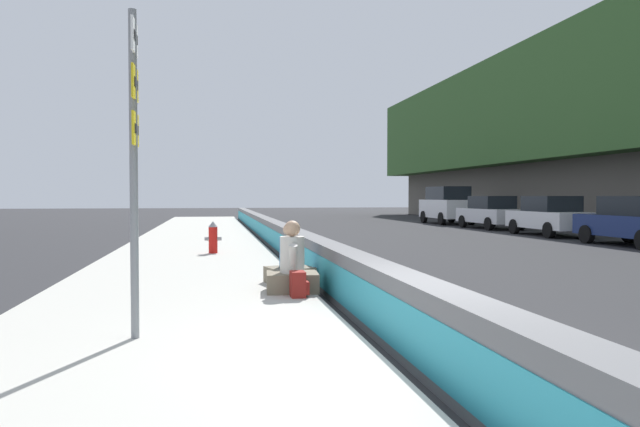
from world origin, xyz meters
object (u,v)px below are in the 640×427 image
object	(u,v)px
fire_hydrant	(213,237)
parked_car_fourth	(550,216)
seated_person_foreground	(292,269)
backpack	(298,284)
parked_car_midline	(491,212)
parked_car_far	(447,205)
seated_person_middle	(290,264)
route_sign_post	(134,148)
parked_car_third	(637,221)

from	to	relation	value
fire_hydrant	parked_car_fourth	distance (m)	15.74
seated_person_foreground	backpack	world-z (taller)	seated_person_foreground
parked_car_midline	parked_car_far	world-z (taller)	parked_car_far
fire_hydrant	parked_car_fourth	world-z (taller)	parked_car_fourth
seated_person_middle	parked_car_fourth	world-z (taller)	parked_car_fourth
parked_car_midline	parked_car_far	xyz separation A→B (m)	(5.52, 0.14, 0.32)
route_sign_post	parked_car_midline	xyz separation A→B (m)	(22.01, -15.13, -1.37)
parked_car_third	parked_car_fourth	distance (m)	5.41
seated_person_foreground	seated_person_middle	size ratio (longest dim) A/B	1.08
seated_person_foreground	seated_person_middle	bearing A→B (deg)	-4.86
backpack	parked_car_third	bearing A→B (deg)	-55.79
fire_hydrant	seated_person_foreground	distance (m)	6.99
parked_car_third	seated_person_foreground	bearing A→B (deg)	122.49
parked_car_third	parked_car_far	bearing A→B (deg)	0.01
seated_person_middle	parked_car_third	bearing A→B (deg)	-60.45
fire_hydrant	parked_car_far	bearing A→B (deg)	-38.42
route_sign_post	parked_car_fourth	world-z (taller)	route_sign_post
parked_car_third	parked_car_far	xyz separation A→B (m)	(16.49, 0.00, 0.32)
parked_car_fourth	seated_person_middle	bearing A→B (deg)	134.51
parked_car_far	fire_hydrant	bearing A→B (deg)	141.58
seated_person_foreground	parked_car_midline	size ratio (longest dim) A/B	0.26
backpack	parked_car_far	size ratio (longest dim) A/B	0.08
parked_car_fourth	parked_car_far	bearing A→B (deg)	0.48
parked_car_far	parked_car_midline	bearing A→B (deg)	-178.56
fire_hydrant	backpack	distance (m)	7.52
parked_car_third	parked_car_fourth	size ratio (longest dim) A/B	0.99
route_sign_post	seated_person_middle	distance (m)	4.73
parked_car_fourth	parked_car_midline	bearing A→B (deg)	-0.48
seated_person_middle	backpack	distance (m)	1.49
seated_person_foreground	parked_car_third	distance (m)	15.26
seated_person_foreground	parked_car_third	size ratio (longest dim) A/B	0.26
backpack	parked_car_far	distance (m)	28.31
fire_hydrant	parked_car_midline	bearing A→B (deg)	-49.26
fire_hydrant	parked_car_far	world-z (taller)	parked_car_far
seated_person_foreground	parked_car_fourth	world-z (taller)	parked_car_fourth
backpack	parked_car_midline	distance (m)	23.59
seated_person_foreground	parked_car_fourth	distance (m)	18.79
fire_hydrant	parked_car_fourth	size ratio (longest dim) A/B	0.19
seated_person_foreground	backpack	xyz separation A→B (m)	(-0.54, -0.02, -0.17)
parked_car_third	parked_car_far	world-z (taller)	parked_car_far
backpack	parked_car_fourth	size ratio (longest dim) A/B	0.09
seated_person_middle	parked_car_third	world-z (taller)	parked_car_third
parked_car_fourth	parked_car_far	xyz separation A→B (m)	(11.08, 0.09, 0.32)
seated_person_middle	parked_car_third	xyz separation A→B (m)	(7.25, -12.78, 0.39)
backpack	seated_person_middle	bearing A→B (deg)	-2.17
fire_hydrant	parked_car_third	xyz separation A→B (m)	(1.32, -14.13, 0.27)
fire_hydrant	seated_person_foreground	size ratio (longest dim) A/B	0.75
seated_person_middle	parked_car_third	distance (m)	14.70
route_sign_post	seated_person_foreground	world-z (taller)	route_sign_post
route_sign_post	parked_car_third	size ratio (longest dim) A/B	0.80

